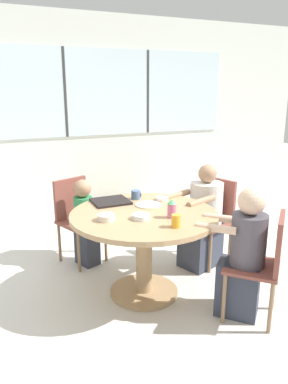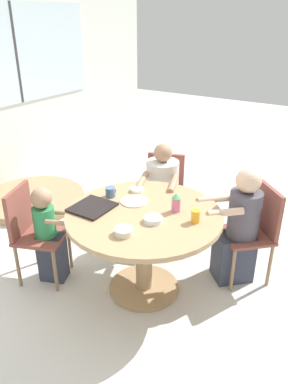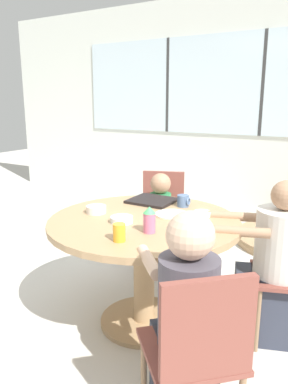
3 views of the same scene
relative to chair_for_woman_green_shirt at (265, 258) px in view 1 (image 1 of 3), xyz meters
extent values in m
plane|color=beige|center=(-0.69, 0.71, -0.51)|extent=(16.00, 16.00, 0.00)
cube|color=silver|center=(-0.69, 3.56, 0.89)|extent=(8.40, 0.06, 2.80)
cube|color=silver|center=(-0.69, 3.52, 1.17)|extent=(5.20, 0.02, 1.25)
cube|color=#333333|center=(-0.69, 3.52, 1.17)|extent=(0.04, 0.01, 1.25)
cube|color=#333333|center=(0.61, 3.52, 1.17)|extent=(0.04, 0.01, 1.25)
cylinder|color=tan|center=(-0.69, 0.71, 0.22)|extent=(1.24, 1.24, 0.04)
cylinder|color=tan|center=(-0.69, 0.71, -0.16)|extent=(0.14, 0.14, 0.71)
cylinder|color=tan|center=(-0.69, 0.71, -0.50)|extent=(0.60, 0.60, 0.03)
cube|color=brown|center=(-0.06, 0.07, -0.08)|extent=(0.57, 0.57, 0.03)
cube|color=brown|center=(0.06, -0.06, 0.14)|extent=(0.30, 0.29, 0.42)
cylinder|color=#8C6B4C|center=(-0.30, 0.07, -0.31)|extent=(0.03, 0.03, 0.42)
cylinder|color=#8C6B4C|center=(-0.06, 0.31, -0.31)|extent=(0.03, 0.03, 0.42)
cylinder|color=#8C6B4C|center=(-0.07, -0.17, -0.31)|extent=(0.03, 0.03, 0.42)
cylinder|color=#8C6B4C|center=(0.18, 0.06, -0.31)|extent=(0.03, 0.03, 0.42)
cube|color=brown|center=(0.16, 1.02, -0.08)|extent=(0.51, 0.51, 0.03)
cube|color=brown|center=(0.33, 1.08, 0.14)|extent=(0.16, 0.37, 0.42)
cylinder|color=#8C6B4C|center=(0.06, 0.80, -0.31)|extent=(0.03, 0.03, 0.42)
cylinder|color=#8C6B4C|center=(-0.06, 1.12, -0.31)|extent=(0.03, 0.03, 0.42)
cylinder|color=#8C6B4C|center=(0.37, 0.92, -0.31)|extent=(0.03, 0.03, 0.42)
cylinder|color=#8C6B4C|center=(0.26, 1.24, -0.31)|extent=(0.03, 0.03, 0.42)
cube|color=brown|center=(-1.02, 1.55, -0.08)|extent=(0.52, 0.52, 0.03)
cube|color=brown|center=(-1.08, 1.72, 0.14)|extent=(0.37, 0.17, 0.42)
cylinder|color=#8C6B4C|center=(-0.80, 1.46, -0.31)|extent=(0.03, 0.03, 0.42)
cylinder|color=#8C6B4C|center=(-1.11, 1.33, -0.31)|extent=(0.03, 0.03, 0.42)
cylinder|color=#8C6B4C|center=(-0.92, 1.77, -0.31)|extent=(0.03, 0.03, 0.42)
cylinder|color=#8C6B4C|center=(-1.24, 1.65, -0.31)|extent=(0.03, 0.03, 0.42)
cube|color=#333847|center=(-0.13, 0.13, -0.29)|extent=(0.40, 0.40, 0.44)
cylinder|color=#4C4751|center=(-0.09, 0.09, 0.13)|extent=(0.27, 0.27, 0.41)
sphere|color=#DBB293|center=(-0.09, 0.09, 0.44)|extent=(0.21, 0.21, 0.21)
cylinder|color=#DBB293|center=(-0.34, 0.18, 0.23)|extent=(0.25, 0.25, 0.06)
cylinder|color=#DBB293|center=(-0.16, 0.34, 0.23)|extent=(0.25, 0.25, 0.06)
cube|color=#333847|center=(0.06, 0.99, -0.29)|extent=(0.47, 0.41, 0.44)
cylinder|color=beige|center=(0.12, 1.01, 0.14)|extent=(0.33, 0.33, 0.42)
sphere|color=#A37A5B|center=(0.12, 1.01, 0.44)|extent=(0.18, 0.18, 0.18)
cylinder|color=#A37A5B|center=(-0.09, 0.78, 0.24)|extent=(0.36, 0.18, 0.06)
cylinder|color=#A37A5B|center=(-0.19, 1.05, 0.24)|extent=(0.36, 0.18, 0.06)
cube|color=#333847|center=(-0.99, 1.48, -0.29)|extent=(0.24, 0.27, 0.44)
cylinder|color=#2D844C|center=(-1.00, 1.51, 0.06)|extent=(0.19, 0.19, 0.27)
sphere|color=#A37A5B|center=(-1.00, 1.51, 0.28)|extent=(0.18, 0.18, 0.18)
cylinder|color=#A37A5B|center=(-0.87, 1.40, 0.12)|extent=(0.11, 0.21, 0.04)
cylinder|color=#A37A5B|center=(-1.02, 1.34, 0.12)|extent=(0.11, 0.21, 0.04)
cube|color=black|center=(-0.85, 1.10, 0.25)|extent=(0.32, 0.30, 0.02)
cylinder|color=slate|center=(-0.60, 1.11, 0.28)|extent=(0.08, 0.08, 0.08)
torus|color=slate|center=(-0.56, 1.11, 0.28)|extent=(0.01, 0.06, 0.06)
cylinder|color=#CC668C|center=(-0.53, 0.51, 0.30)|extent=(0.07, 0.07, 0.12)
cone|color=#4CB266|center=(-0.53, 0.51, 0.37)|extent=(0.07, 0.07, 0.04)
cylinder|color=gold|center=(-0.60, 0.31, 0.29)|extent=(0.07, 0.07, 0.10)
cylinder|color=silver|center=(-0.77, 0.58, 0.26)|extent=(0.14, 0.14, 0.04)
cylinder|color=silver|center=(-1.04, 0.66, 0.26)|extent=(0.14, 0.14, 0.05)
cylinder|color=white|center=(-0.39, 0.97, 0.25)|extent=(0.12, 0.12, 0.03)
cylinder|color=beige|center=(-0.57, 0.89, 0.24)|extent=(0.23, 0.23, 0.01)
cylinder|color=tan|center=(-0.03, 2.80, -0.50)|extent=(1.27, 1.27, 0.03)
cylinder|color=tan|center=(-0.03, 2.80, -0.47)|extent=(1.28, 1.28, 0.03)
cylinder|color=tan|center=(-0.03, 2.80, -0.44)|extent=(1.27, 1.27, 0.03)
camera|label=1|loc=(-1.88, -2.00, 1.25)|focal=35.00mm
camera|label=2|loc=(-2.87, -0.67, 1.65)|focal=35.00mm
camera|label=3|loc=(0.50, -1.26, 0.99)|focal=35.00mm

